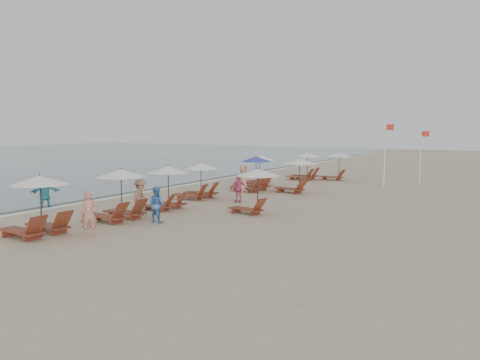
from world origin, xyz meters
The scene contains 21 objects.
ground centered at (0.00, 0.00, 0.00)m, with size 160.00×160.00×0.00m, color tan.
wet_sand_band centered at (-12.50, 10.00, 0.00)m, with size 3.20×140.00×0.01m, color #6B5E4C.
foam_line centered at (-11.20, 10.00, 0.01)m, with size 0.50×140.00×0.02m, color white.
lounger_station_0 centered at (-6.26, -3.37, 1.09)m, with size 2.71×2.24×2.39m.
lounger_station_1 centered at (-5.79, 0.50, 1.10)m, with size 2.72×2.29×2.37m.
lounger_station_2 centered at (-5.81, 3.93, 1.15)m, with size 2.46×2.14×2.27m.
lounger_station_3 centered at (-6.63, 7.89, 0.96)m, with size 2.62×2.33×2.13m.
lounger_station_4 centered at (-5.49, 12.55, 0.99)m, with size 2.64×2.20×2.33m.
lounger_station_5 centered at (-6.62, 15.33, 1.11)m, with size 2.49×2.13×2.24m.
lounger_station_6 centered at (-5.23, 20.68, 0.97)m, with size 2.59×2.03×2.22m.
inland_station_0 centered at (-1.31, 5.18, 1.45)m, with size 2.59×2.24×2.22m.
inland_station_1 centered at (-2.66, 13.15, 1.33)m, with size 2.80×2.24×2.22m.
inland_station_2 centered at (-2.94, 21.84, 1.40)m, with size 2.67×2.24×2.22m.
beachgoer_near centered at (-4.41, -2.39, 0.89)m, with size 0.65×0.43×1.79m, color #AE6C5E.
beachgoer_mid_a centered at (-3.99, 1.10, 0.80)m, with size 0.78×0.61×1.61m, color #3766A6.
beachgoer_mid_b centered at (-5.70, 1.94, 0.89)m, with size 1.15×0.66×1.78m, color #8D6148.
beachgoer_far_a centered at (-3.78, 7.92, 0.79)m, with size 0.92×0.38×1.57m, color #CD527D.
beachgoer_far_b centered at (-5.69, 11.77, 0.89)m, with size 0.87×0.57×1.78m, color tan.
waterline_walker centered at (-11.70, 1.18, 0.83)m, with size 1.53×0.49×1.65m, color teal.
flag_pole_near centered at (1.63, 19.00, 2.57)m, with size 0.60×0.08×4.64m.
flag_pole_far centered at (3.48, 22.09, 2.31)m, with size 0.60×0.08×4.15m.
Camera 1 is at (10.02, -15.26, 4.25)m, focal length 36.01 mm.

